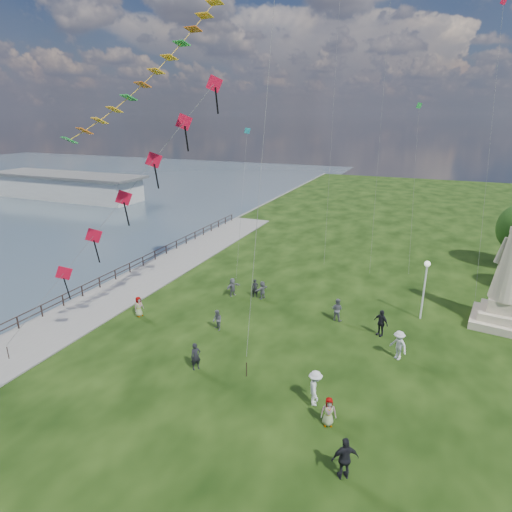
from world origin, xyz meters
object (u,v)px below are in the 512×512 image
at_px(person_9, 381,323).
at_px(person_4, 329,412).
at_px(person_2, 315,388).
at_px(person_3, 345,458).
at_px(person_1, 217,320).
at_px(person_8, 398,345).
at_px(lamppost, 426,278).
at_px(person_5, 233,287).
at_px(pier_pavilion, 68,186).
at_px(person_11, 262,290).
at_px(person_0, 196,356).
at_px(person_7, 337,310).
at_px(statue, 508,285).
at_px(person_10, 139,307).
at_px(person_6, 255,288).

bearing_deg(person_9, person_4, -65.72).
height_order(person_2, person_3, person_3).
bearing_deg(person_1, person_8, 40.90).
bearing_deg(person_8, lamppost, 117.62).
height_order(person_4, person_5, person_5).
height_order(pier_pavilion, person_11, pier_pavilion).
relative_size(person_1, person_5, 0.96).
relative_size(person_0, person_8, 0.89).
bearing_deg(person_7, person_1, 43.44).
xyz_separation_m(person_2, person_9, (2.17, 8.72, -0.02)).
distance_m(statue, person_5, 20.08).
xyz_separation_m(person_4, person_7, (-2.03, 11.06, 0.09)).
bearing_deg(person_3, person_9, -120.14).
xyz_separation_m(pier_pavilion, lamppost, (61.29, -27.50, 1.37)).
xyz_separation_m(person_2, person_4, (1.01, -1.27, -0.21)).
height_order(person_8, person_11, person_8).
bearing_deg(person_3, statue, -144.09).
distance_m(statue, person_10, 26.13).
distance_m(pier_pavilion, person_1, 59.60).
bearing_deg(person_11, pier_pavilion, -99.06).
distance_m(lamppost, person_9, 4.95).
relative_size(person_0, person_4, 1.10).
xyz_separation_m(person_0, person_10, (-7.38, 4.41, -0.06)).
relative_size(lamppost, person_4, 2.97).
relative_size(statue, person_4, 5.32).
relative_size(person_6, person_7, 0.90).
bearing_deg(person_11, person_5, -59.36).
height_order(person_5, person_9, person_9).
bearing_deg(person_5, person_3, -118.77).
distance_m(person_2, person_5, 14.68).
xyz_separation_m(statue, person_2, (-9.91, -13.61, -2.05)).
xyz_separation_m(person_3, person_11, (-9.76, 15.39, -0.23)).
height_order(person_7, person_8, person_8).
bearing_deg(pier_pavilion, statue, -21.53).
bearing_deg(person_7, statue, -149.82).
bearing_deg(person_3, person_0, -56.35).
distance_m(lamppost, person_8, 6.76).
distance_m(pier_pavilion, person_2, 69.34).
bearing_deg(person_4, person_0, 148.29).
bearing_deg(person_7, person_11, -2.25).
bearing_deg(person_11, lamppost, 116.36).
distance_m(person_4, person_7, 11.24).
height_order(lamppost, person_3, lamppost).
height_order(person_0, person_8, person_8).
relative_size(lamppost, person_1, 3.01).
relative_size(person_1, person_10, 0.97).
distance_m(person_3, person_8, 10.28).
bearing_deg(lamppost, person_10, -158.55).
bearing_deg(person_3, lamppost, -128.67).
bearing_deg(person_8, pier_pavilion, -172.17).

